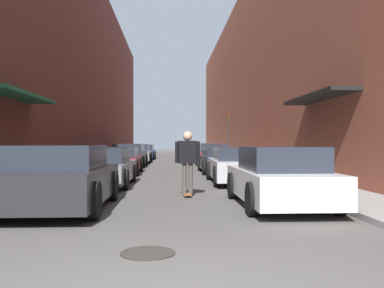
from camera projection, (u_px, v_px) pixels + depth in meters
The scene contains 20 objects.
ground at pixel (171, 165), 26.74m from camera, with size 127.10×127.10×0.00m, color #4C4947.
curb_strip_left at pixel (113, 160), 32.29m from camera, with size 1.80×57.77×0.12m.
curb_strip_right at pixel (227, 160), 32.74m from camera, with size 1.80×57.77×0.12m.
building_row_left at pixel (74, 71), 32.11m from camera, with size 4.90×57.77×13.55m.
building_row_right at pixel (264, 80), 32.87m from camera, with size 4.90×57.77×12.51m.
parked_car_left_0 at pixel (60, 178), 8.97m from camera, with size 2.06×4.27×1.35m.
parked_car_left_1 at pixel (102, 167), 13.87m from camera, with size 1.92×4.38×1.26m.
parked_car_left_2 at pixel (118, 161), 19.28m from camera, with size 2.06×4.39×1.19m.
parked_car_left_3 at pixel (129, 155), 24.98m from camera, with size 1.98×4.63×1.34m.
parked_car_left_4 at pixel (137, 153), 30.43m from camera, with size 2.07×4.69×1.31m.
parked_car_left_5 at pixel (143, 152), 36.29m from camera, with size 2.03×4.33×1.25m.
parked_car_right_0 at pixel (279, 178), 9.43m from camera, with size 1.87×4.15×1.32m.
parked_car_right_1 at pixel (237, 166), 14.81m from camera, with size 1.87×4.30×1.24m.
parked_car_right_2 at pixel (221, 160), 19.91m from camera, with size 1.97×4.56×1.18m.
parked_car_right_3 at pixel (213, 156), 24.94m from camera, with size 1.87×3.93×1.35m.
parked_car_right_4 at pixel (204, 154), 30.51m from camera, with size 2.02×4.84×1.24m.
parked_car_right_5 at pixel (197, 151), 36.70m from camera, with size 2.08×4.71×1.35m.
skateboarder at pixel (188, 156), 11.21m from camera, with size 0.65×0.78×1.71m.
manhole_cover at pixel (148, 253), 5.42m from camera, with size 0.70×0.70×0.02m.
traffic_light at pixel (229, 131), 32.32m from camera, with size 0.16×0.22×3.49m.
Camera 1 is at (-0.07, -3.66, 1.41)m, focal length 40.00 mm.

